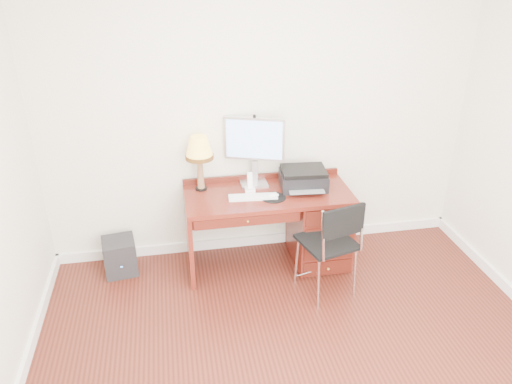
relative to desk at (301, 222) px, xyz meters
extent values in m
plane|color=#3C140D|center=(-0.32, -1.40, -0.41)|extent=(4.00, 4.00, 0.00)
plane|color=silver|center=(-0.32, 0.35, 0.94)|extent=(4.00, 0.00, 4.00)
cube|color=white|center=(-0.32, 0.33, -0.36)|extent=(4.00, 0.03, 0.10)
cube|color=maroon|center=(-0.32, -0.01, 0.32)|extent=(1.50, 0.65, 0.04)
cube|color=maroon|center=(0.18, -0.01, -0.06)|extent=(0.50, 0.61, 0.71)
cube|color=maroon|center=(-1.05, -0.01, -0.06)|extent=(0.04, 0.61, 0.71)
cube|color=#511810|center=(-0.56, 0.29, 0.05)|extent=(0.96, 0.03, 0.39)
cube|color=#511810|center=(-0.56, -0.31, 0.25)|extent=(0.91, 0.03, 0.09)
sphere|color=#BF8C3F|center=(0.18, -0.34, -0.06)|extent=(0.03, 0.03, 0.03)
cube|color=silver|center=(-0.42, 0.20, 0.35)|extent=(0.29, 0.25, 0.02)
cube|color=silver|center=(-0.42, 0.25, 0.45)|extent=(0.06, 0.05, 0.20)
cube|color=silver|center=(-0.42, 0.23, 0.77)|extent=(0.54, 0.23, 0.40)
cube|color=#4C8CF2|center=(-0.42, 0.20, 0.77)|extent=(0.48, 0.18, 0.35)
cube|color=white|center=(-0.47, -0.08, 0.35)|extent=(0.44, 0.16, 0.02)
cylinder|color=black|center=(-0.30, -0.11, 0.34)|extent=(0.22, 0.22, 0.01)
ellipsoid|color=white|center=(-0.30, -0.11, 0.36)|extent=(0.10, 0.06, 0.04)
cube|color=black|center=(0.02, 0.05, 0.41)|extent=(0.44, 0.36, 0.15)
cube|color=black|center=(0.02, 0.05, 0.50)|extent=(0.42, 0.34, 0.04)
cylinder|color=black|center=(-0.91, 0.18, 0.35)|extent=(0.10, 0.10, 0.02)
cone|color=olive|center=(-0.91, 0.18, 0.51)|extent=(0.07, 0.07, 0.30)
cone|color=#FACC4F|center=(-0.91, 0.18, 0.76)|extent=(0.25, 0.25, 0.19)
cylinder|color=#593814|center=(-0.91, 0.18, 0.66)|extent=(0.25, 0.25, 0.04)
cube|color=white|center=(-0.48, 0.04, 0.36)|extent=(0.10, 0.10, 0.04)
cube|color=white|center=(-0.48, 0.04, 0.45)|extent=(0.05, 0.06, 0.15)
cylinder|color=black|center=(0.00, 0.15, 0.39)|extent=(0.09, 0.09, 0.11)
cube|color=black|center=(0.09, -0.49, 0.07)|extent=(0.53, 0.53, 0.03)
cube|color=black|center=(0.09, -0.70, 0.37)|extent=(0.38, 0.13, 0.26)
cylinder|color=silver|center=(-0.09, -0.31, -0.17)|extent=(0.02, 0.02, 0.48)
cylinder|color=silver|center=(0.28, -0.31, -0.17)|extent=(0.02, 0.02, 0.48)
cylinder|color=silver|center=(-0.09, -0.67, -0.17)|extent=(0.02, 0.02, 0.48)
cylinder|color=silver|center=(0.28, -0.67, -0.17)|extent=(0.02, 0.02, 0.48)
cylinder|color=silver|center=(-0.09, -0.70, 0.29)|extent=(0.02, 0.02, 0.43)
cylinder|color=silver|center=(0.28, -0.70, 0.29)|extent=(0.02, 0.02, 0.43)
cube|color=black|center=(-1.70, 0.10, -0.24)|extent=(0.32, 0.32, 0.34)
camera|label=1|loc=(-1.15, -3.94, 2.35)|focal=35.00mm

